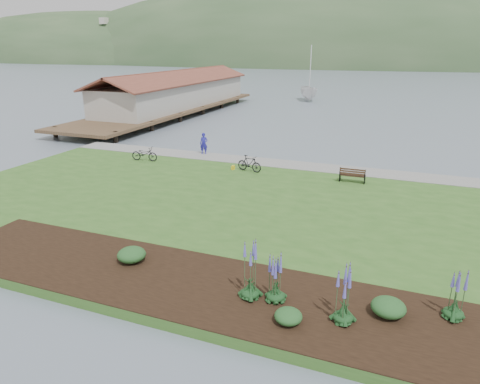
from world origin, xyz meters
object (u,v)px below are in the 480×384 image
object	(u,v)px
person	(204,142)
sailboat	(309,101)
park_bench	(352,175)
bicycle_a	(144,154)

from	to	relation	value
person	sailboat	size ratio (longest dim) A/B	0.07
park_bench	bicycle_a	size ratio (longest dim) A/B	0.78
park_bench	sailboat	bearing A→B (deg)	105.65
sailboat	park_bench	bearing A→B (deg)	-97.98
person	bicycle_a	distance (m)	4.64
sailboat	person	bearing A→B (deg)	-113.14
park_bench	sailboat	distance (m)	44.20
park_bench	bicycle_a	xyz separation A→B (m)	(-14.75, -0.18, 0.04)
park_bench	person	bearing A→B (deg)	164.26
person	sailboat	world-z (taller)	sailboat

